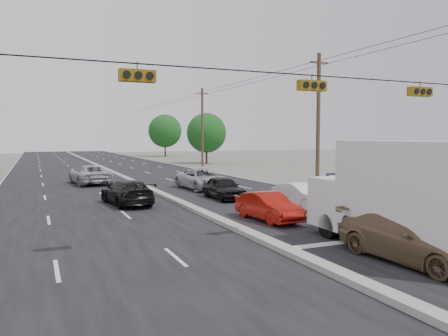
{
  "coord_description": "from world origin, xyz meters",
  "views": [
    {
      "loc": [
        -7.25,
        -12.65,
        3.68
      ],
      "look_at": [
        1.14,
        6.75,
        2.2
      ],
      "focal_mm": 35.0,
      "sensor_mm": 36.0,
      "label": 1
    }
  ],
  "objects_px": {
    "utility_pole_right_b": "(318,119)",
    "queue_car_d": "(364,190)",
    "red_sedan": "(268,207)",
    "queue_car_b": "(302,195)",
    "box_truck": "(403,195)",
    "oncoming_near": "(127,193)",
    "tree_right_far": "(165,131)",
    "queue_car_c": "(202,179)",
    "tan_sedan": "(413,239)",
    "oncoming_far": "(90,175)",
    "queue_car_a": "(224,188)",
    "tree_right_mid": "(206,133)",
    "utility_pole_right_c": "(202,126)"
  },
  "relations": [
    {
      "from": "oncoming_near",
      "to": "box_truck",
      "type": "bearing_deg",
      "value": 107.99
    },
    {
      "from": "utility_pole_right_b",
      "to": "queue_car_d",
      "type": "bearing_deg",
      "value": -108.86
    },
    {
      "from": "utility_pole_right_c",
      "to": "box_truck",
      "type": "xyz_separation_m",
      "value": [
        -9.0,
        -42.23,
        -3.28
      ]
    },
    {
      "from": "box_truck",
      "to": "oncoming_near",
      "type": "height_order",
      "value": "box_truck"
    },
    {
      "from": "oncoming_near",
      "to": "oncoming_far",
      "type": "distance_m",
      "value": 11.78
    },
    {
      "from": "tree_right_far",
      "to": "queue_car_c",
      "type": "height_order",
      "value": "tree_right_far"
    },
    {
      "from": "red_sedan",
      "to": "queue_car_b",
      "type": "xyz_separation_m",
      "value": [
        3.45,
        2.6,
        0.01
      ]
    },
    {
      "from": "oncoming_near",
      "to": "tree_right_mid",
      "type": "bearing_deg",
      "value": -124.55
    },
    {
      "from": "box_truck",
      "to": "red_sedan",
      "type": "xyz_separation_m",
      "value": [
        -1.38,
        6.31,
        -1.21
      ]
    },
    {
      "from": "tan_sedan",
      "to": "box_truck",
      "type": "bearing_deg",
      "value": 54.84
    },
    {
      "from": "queue_car_c",
      "to": "queue_car_d",
      "type": "xyz_separation_m",
      "value": [
        6.07,
        -9.61,
        0.04
      ]
    },
    {
      "from": "box_truck",
      "to": "queue_car_b",
      "type": "distance_m",
      "value": 9.23
    },
    {
      "from": "tree_right_far",
      "to": "red_sedan",
      "type": "height_order",
      "value": "tree_right_far"
    },
    {
      "from": "tree_right_far",
      "to": "oncoming_near",
      "type": "bearing_deg",
      "value": -107.65
    },
    {
      "from": "tan_sedan",
      "to": "queue_car_b",
      "type": "xyz_separation_m",
      "value": [
        2.7,
        9.92,
        -0.08
      ]
    },
    {
      "from": "utility_pole_right_b",
      "to": "tree_right_far",
      "type": "bearing_deg",
      "value": 86.36
    },
    {
      "from": "utility_pole_right_b",
      "to": "queue_car_c",
      "type": "height_order",
      "value": "utility_pole_right_b"
    },
    {
      "from": "queue_car_b",
      "to": "tree_right_far",
      "type": "bearing_deg",
      "value": 75.84
    },
    {
      "from": "utility_pole_right_b",
      "to": "queue_car_a",
      "type": "distance_m",
      "value": 11.19
    },
    {
      "from": "queue_car_b",
      "to": "oncoming_far",
      "type": "xyz_separation_m",
      "value": [
        -8.94,
        16.25,
        0.12
      ]
    },
    {
      "from": "queue_car_d",
      "to": "utility_pole_right_c",
      "type": "bearing_deg",
      "value": 91.84
    },
    {
      "from": "red_sedan",
      "to": "oncoming_near",
      "type": "distance_m",
      "value": 8.59
    },
    {
      "from": "tan_sedan",
      "to": "queue_car_b",
      "type": "distance_m",
      "value": 10.28
    },
    {
      "from": "queue_car_b",
      "to": "queue_car_c",
      "type": "xyz_separation_m",
      "value": [
        -2.04,
        9.44,
        0.1
      ]
    },
    {
      "from": "red_sedan",
      "to": "queue_car_b",
      "type": "height_order",
      "value": "queue_car_b"
    },
    {
      "from": "oncoming_far",
      "to": "tan_sedan",
      "type": "bearing_deg",
      "value": 97.34
    },
    {
      "from": "utility_pole_right_b",
      "to": "queue_car_d",
      "type": "distance_m",
      "value": 9.96
    },
    {
      "from": "tree_right_far",
      "to": "oncoming_near",
      "type": "height_order",
      "value": "tree_right_far"
    },
    {
      "from": "utility_pole_right_b",
      "to": "red_sedan",
      "type": "bearing_deg",
      "value": -133.53
    },
    {
      "from": "queue_car_a",
      "to": "oncoming_near",
      "type": "bearing_deg",
      "value": 179.57
    },
    {
      "from": "queue_car_b",
      "to": "queue_car_d",
      "type": "distance_m",
      "value": 4.03
    },
    {
      "from": "oncoming_far",
      "to": "queue_car_a",
      "type": "bearing_deg",
      "value": 112.21
    },
    {
      "from": "tree_right_mid",
      "to": "tan_sedan",
      "type": "distance_m",
      "value": 49.87
    },
    {
      "from": "tan_sedan",
      "to": "queue_car_c",
      "type": "distance_m",
      "value": 19.37
    },
    {
      "from": "tree_right_mid",
      "to": "queue_car_a",
      "type": "relative_size",
      "value": 1.82
    },
    {
      "from": "queue_car_a",
      "to": "queue_car_c",
      "type": "xyz_separation_m",
      "value": [
        0.53,
        5.02,
        0.06
      ]
    },
    {
      "from": "utility_pole_right_b",
      "to": "oncoming_far",
      "type": "xyz_separation_m",
      "value": [
        -15.87,
        7.93,
        -4.36
      ]
    },
    {
      "from": "utility_pole_right_b",
      "to": "oncoming_near",
      "type": "height_order",
      "value": "utility_pole_right_b"
    },
    {
      "from": "queue_car_c",
      "to": "oncoming_far",
      "type": "height_order",
      "value": "oncoming_far"
    },
    {
      "from": "tree_right_mid",
      "to": "queue_car_c",
      "type": "relative_size",
      "value": 1.37
    },
    {
      "from": "utility_pole_right_c",
      "to": "queue_car_c",
      "type": "distance_m",
      "value": 25.88
    },
    {
      "from": "oncoming_near",
      "to": "tree_right_far",
      "type": "bearing_deg",
      "value": -114.56
    },
    {
      "from": "queue_car_a",
      "to": "oncoming_near",
      "type": "xyz_separation_m",
      "value": [
        -5.72,
        0.07,
        0.01
      ]
    },
    {
      "from": "tan_sedan",
      "to": "red_sedan",
      "type": "xyz_separation_m",
      "value": [
        -0.75,
        7.32,
        -0.09
      ]
    },
    {
      "from": "utility_pole_right_b",
      "to": "red_sedan",
      "type": "relative_size",
      "value": 2.66
    },
    {
      "from": "utility_pole_right_b",
      "to": "tan_sedan",
      "type": "height_order",
      "value": "utility_pole_right_b"
    },
    {
      "from": "utility_pole_right_b",
      "to": "oncoming_near",
      "type": "distance_m",
      "value": 16.31
    },
    {
      "from": "queue_car_d",
      "to": "oncoming_near",
      "type": "relative_size",
      "value": 1.13
    },
    {
      "from": "tree_right_far",
      "to": "tan_sedan",
      "type": "bearing_deg",
      "value": -100.16
    },
    {
      "from": "tan_sedan",
      "to": "oncoming_far",
      "type": "xyz_separation_m",
      "value": [
        -6.24,
        26.17,
        0.05
      ]
    }
  ]
}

